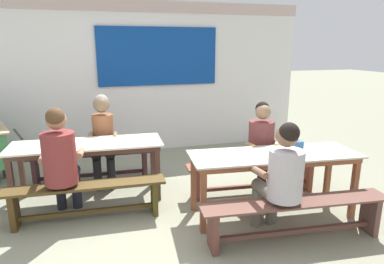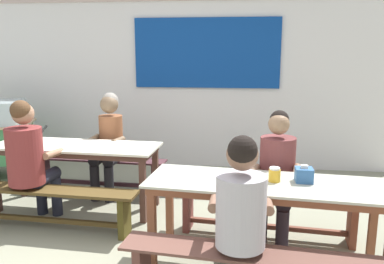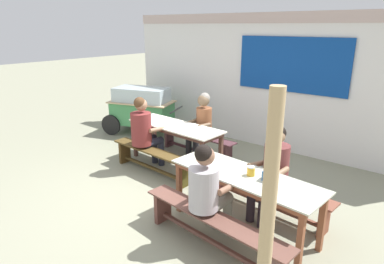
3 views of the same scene
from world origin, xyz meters
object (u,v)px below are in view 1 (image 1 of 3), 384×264
dining_table_far (87,149)px  person_near_front (281,174)px  person_center_facing (103,134)px  tissue_box (295,145)px  bench_near_back (254,173)px  bench_far_back (92,163)px  person_right_near_table (263,145)px  person_left_back_turned (61,158)px  bench_near_front (296,215)px  dining_table_near (274,160)px  bench_far_front (87,196)px  condiment_jar (279,148)px

dining_table_far → person_near_front: bearing=-39.7°
person_center_facing → tissue_box: (2.08, -1.47, 0.08)m
bench_near_back → person_center_facing: bearing=152.9°
dining_table_far → bench_far_back: bearing=87.1°
bench_near_back → tissue_box: (0.24, -0.53, 0.51)m
bench_near_back → person_right_near_table: (0.07, -0.08, 0.40)m
dining_table_far → person_left_back_turned: bearing=-118.1°
bench_near_back → person_left_back_turned: 2.36m
dining_table_far → tissue_box: size_ratio=13.64×
bench_near_back → person_center_facing: size_ratio=1.43×
bench_near_front → person_left_back_turned: person_left_back_turned is taller
dining_table_near → tissue_box: tissue_box is taller
person_right_near_table → person_near_front: same height
bench_far_front → tissue_box: bearing=-10.0°
dining_table_near → person_near_front: size_ratio=1.59×
bench_far_back → tissue_box: 2.79m
dining_table_far → bench_far_front: (-0.03, -0.57, -0.36)m
dining_table_near → person_right_near_table: bearing=76.1°
bench_near_front → person_center_facing: bearing=129.9°
person_left_back_turned → tissue_box: bearing=-10.7°
bench_far_back → person_left_back_turned: person_left_back_turned is taller
bench_far_front → bench_near_back: bearing=3.2°
dining_table_far → person_near_front: 2.35m
bench_far_front → person_near_front: (1.84, -0.93, 0.40)m
tissue_box → person_left_back_turned: bearing=169.3°
bench_far_back → person_right_near_table: (2.09, -1.10, 0.40)m
dining_table_far → bench_far_front: 0.67m
bench_far_back → bench_near_front: bearing=-48.3°
dining_table_near → tissue_box: (0.29, 0.04, 0.13)m
bench_near_front → dining_table_far: bearing=140.9°
dining_table_far → bench_far_front: bearing=-92.9°
person_center_facing → tissue_box: size_ratio=9.21×
bench_far_front → tissue_box: size_ratio=12.81×
dining_table_near → person_near_front: (-0.20, -0.48, 0.03)m
tissue_box → condiment_jar: 0.23m
bench_near_front → person_right_near_table: size_ratio=1.59×
dining_table_far → dining_table_near: size_ratio=0.96×
dining_table_far → bench_far_front: dining_table_far is taller
bench_far_back → person_right_near_table: person_right_near_table is taller
bench_far_back → tissue_box: bearing=-34.3°
person_left_back_turned → condiment_jar: size_ratio=11.34×
bench_near_back → bench_near_front: size_ratio=0.92×
bench_near_front → condiment_jar: size_ratio=17.02×
dining_table_far → person_right_near_table: size_ratio=1.52×
tissue_box → condiment_jar: bearing=-175.4°
person_left_back_turned → bench_far_back: bearing=74.5°
person_near_front → condiment_jar: 0.57m
bench_near_front → tissue_box: (0.35, 0.60, 0.51)m
bench_near_back → bench_near_front: (-0.11, -1.13, 0.00)m
dining_table_far → person_near_front: size_ratio=1.52×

